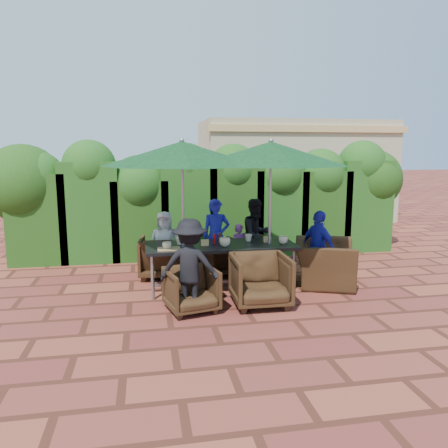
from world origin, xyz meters
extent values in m
plane|color=brown|center=(0.00, 0.00, 0.00)|extent=(80.00, 80.00, 0.00)
cube|color=black|center=(-0.19, -0.14, 0.72)|extent=(2.44, 0.90, 0.05)
cube|color=gray|center=(-0.19, -0.14, 0.12)|extent=(2.24, 0.05, 0.05)
cylinder|color=gray|center=(-1.31, -0.49, 0.35)|extent=(0.05, 0.05, 0.70)
cylinder|color=gray|center=(-1.31, 0.21, 0.35)|extent=(0.05, 0.05, 0.70)
cylinder|color=gray|center=(0.93, -0.49, 0.35)|extent=(0.05, 0.05, 0.70)
cylinder|color=gray|center=(0.93, 0.21, 0.35)|extent=(0.05, 0.05, 0.70)
cylinder|color=gray|center=(-0.81, -0.17, 0.01)|extent=(0.44, 0.44, 0.03)
cylinder|color=gray|center=(-0.81, -0.17, 1.20)|extent=(0.04, 0.04, 2.40)
cone|color=black|center=(-0.81, -0.17, 2.22)|extent=(2.49, 2.49, 0.38)
sphere|color=gray|center=(-0.81, -0.17, 2.42)|extent=(0.08, 0.08, 0.08)
cylinder|color=gray|center=(0.61, -0.21, 0.01)|extent=(0.44, 0.44, 0.03)
cylinder|color=gray|center=(0.61, -0.21, 1.20)|extent=(0.04, 0.04, 2.40)
cone|color=black|center=(0.61, -0.21, 2.22)|extent=(2.55, 2.55, 0.38)
sphere|color=gray|center=(0.61, -0.21, 2.42)|extent=(0.08, 0.08, 0.08)
imported|color=black|center=(-1.12, 0.74, 0.41)|extent=(0.87, 0.82, 0.81)
imported|color=black|center=(-0.09, 0.72, 0.35)|extent=(0.88, 0.86, 0.70)
imported|color=black|center=(0.56, 0.91, 0.36)|extent=(0.85, 0.82, 0.72)
imported|color=black|center=(-0.78, -1.07, 0.35)|extent=(0.81, 0.78, 0.70)
imported|color=black|center=(0.25, -1.01, 0.42)|extent=(0.82, 0.77, 0.84)
imported|color=black|center=(1.59, -0.18, 0.50)|extent=(1.09, 1.32, 0.99)
imported|color=silver|center=(-1.07, 0.84, 0.59)|extent=(0.65, 0.47, 1.18)
imported|color=#2022AE|center=(-0.12, 0.80, 0.69)|extent=(0.53, 0.44, 1.39)
imported|color=black|center=(0.67, 0.87, 0.69)|extent=(0.77, 0.64, 1.37)
imported|color=black|center=(-0.80, -1.11, 0.67)|extent=(0.94, 0.63, 1.34)
imported|color=#2022AE|center=(1.47, -0.21, 0.64)|extent=(0.63, 0.83, 1.28)
imported|color=#C9476B|center=(-0.69, 1.00, 0.40)|extent=(0.36, 0.33, 0.80)
imported|color=#A14DA7|center=(0.34, 0.85, 0.45)|extent=(0.35, 0.30, 0.90)
imported|color=#268223|center=(1.91, 4.23, 0.89)|extent=(1.75, 1.22, 1.77)
imported|color=#C9476B|center=(2.57, 4.51, 0.82)|extent=(0.90, 0.69, 1.65)
imported|color=#94939B|center=(3.66, 4.23, 0.88)|extent=(1.23, 1.01, 1.75)
imported|color=beige|center=(-1.08, -0.32, 0.81)|extent=(0.14, 0.14, 0.11)
imported|color=beige|center=(-0.85, -0.02, 0.82)|extent=(0.15, 0.15, 0.14)
imported|color=beige|center=(-0.15, -0.28, 0.82)|extent=(0.18, 0.18, 0.14)
imported|color=beige|center=(0.31, 0.04, 0.81)|extent=(0.13, 0.13, 0.12)
imported|color=beige|center=(0.83, -0.26, 0.81)|extent=(0.15, 0.15, 0.12)
cylinder|color=#B20C0A|center=(-0.29, -0.10, 0.83)|extent=(0.04, 0.04, 0.17)
cylinder|color=#4C230C|center=(-0.19, -0.03, 0.83)|extent=(0.04, 0.04, 0.17)
cube|color=tan|center=(-1.05, -0.35, 0.76)|extent=(0.35, 0.25, 0.02)
cube|color=tan|center=(-0.47, -0.19, 0.80)|extent=(0.12, 0.06, 0.10)
cube|color=tan|center=(0.60, -0.11, 0.80)|extent=(0.12, 0.06, 0.10)
cube|color=#14330E|center=(-3.50, 2.30, 0.91)|extent=(1.15, 0.95, 1.82)
sphere|color=#14330E|center=(-3.50, 2.30, 1.72)|extent=(1.07, 1.07, 1.07)
cube|color=#14330E|center=(-2.50, 2.30, 1.02)|extent=(1.15, 0.95, 2.04)
sphere|color=#14330E|center=(-2.50, 2.30, 1.94)|extent=(1.08, 1.08, 1.08)
cube|color=#14330E|center=(-1.50, 2.30, 0.83)|extent=(1.15, 0.95, 1.66)
sphere|color=#14330E|center=(-1.50, 2.30, 1.56)|extent=(1.24, 1.24, 1.24)
cube|color=#14330E|center=(-0.50, 2.30, 1.02)|extent=(1.15, 0.95, 2.04)
sphere|color=#14330E|center=(-0.50, 2.30, 1.94)|extent=(0.98, 0.98, 0.98)
cube|color=#14330E|center=(0.50, 2.30, 0.98)|extent=(1.15, 0.95, 1.95)
sphere|color=#14330E|center=(0.50, 2.30, 1.85)|extent=(1.13, 1.13, 1.13)
cube|color=#14330E|center=(1.50, 2.30, 0.92)|extent=(1.15, 0.95, 1.84)
sphere|color=#14330E|center=(1.50, 2.30, 1.74)|extent=(1.25, 1.25, 1.25)
cube|color=#14330E|center=(2.50, 2.30, 0.91)|extent=(1.15, 0.95, 1.82)
sphere|color=#14330E|center=(2.50, 2.30, 1.72)|extent=(1.18, 1.18, 1.18)
cube|color=#14330E|center=(3.50, 2.30, 1.02)|extent=(1.15, 0.95, 2.05)
sphere|color=#14330E|center=(3.50, 2.30, 1.95)|extent=(1.10, 1.10, 1.10)
sphere|color=#14330E|center=(-3.80, 2.40, 1.60)|extent=(1.60, 1.60, 1.60)
sphere|color=#14330E|center=(3.80, 2.40, 1.60)|extent=(1.40, 1.40, 1.40)
cube|color=tan|center=(3.50, 7.00, 1.60)|extent=(6.00, 3.00, 3.20)
cube|color=tan|center=(3.50, 5.55, 2.90)|extent=(6.20, 0.25, 0.20)
camera|label=1|loc=(-1.39, -7.01, 2.27)|focal=35.00mm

